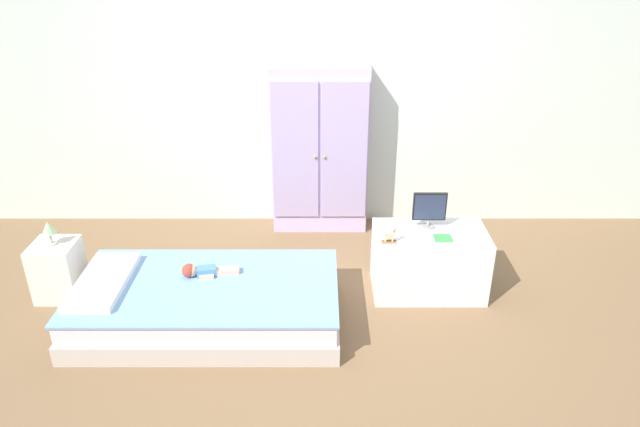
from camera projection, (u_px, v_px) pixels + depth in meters
name	position (u px, v px, depth m)	size (l,w,h in m)	color
ground_plane	(312.00, 317.00, 4.06)	(10.00, 10.00, 0.02)	brown
back_wall	(313.00, 75.00, 4.88)	(6.40, 0.05, 2.70)	silver
bed	(206.00, 303.00, 3.94)	(1.79, 0.96, 0.30)	beige
pillow	(100.00, 282.00, 3.86)	(0.32, 0.69, 0.05)	white
doll	(197.00, 271.00, 3.96)	(0.39, 0.15, 0.10)	#4C84C6
nightstand	(55.00, 271.00, 4.19)	(0.31, 0.31, 0.43)	silver
table_lamp	(46.00, 229.00, 4.04)	(0.10, 0.10, 0.18)	#B7B2AD
wardrobe	(317.00, 151.00, 4.98)	(0.83, 0.30, 1.47)	silver
tv_stand	(426.00, 261.00, 4.26)	(0.81, 0.47, 0.49)	white
tv_monitor	(427.00, 208.00, 4.15)	(0.24, 0.10, 0.27)	#99999E
rocking_horse_toy	(388.00, 235.00, 3.98)	(0.10, 0.04, 0.12)	#8E6642
book_green	(440.00, 238.00, 4.05)	(0.12, 0.10, 0.02)	#429E51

